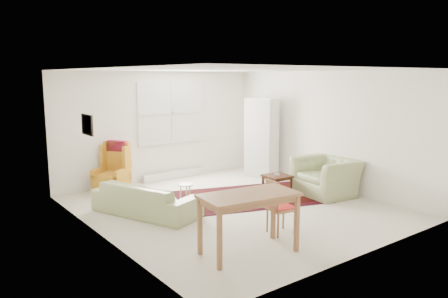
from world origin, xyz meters
TOP-DOWN VIEW (x-y plane):
  - room at (0.02, 0.21)m, footprint 5.04×5.54m
  - rug at (0.69, 0.35)m, footprint 3.25×2.60m
  - sofa at (-1.47, 0.60)m, footprint 1.42×2.08m
  - armchair at (2.04, -0.44)m, footprint 1.15×1.27m
  - wingback_chair at (-1.38, 2.35)m, footprint 0.88×0.87m
  - coffee_table at (1.29, 0.20)m, footprint 0.51×0.51m
  - stool at (-0.58, 0.73)m, footprint 0.33×0.33m
  - cabinet at (2.10, 1.60)m, footprint 0.56×0.82m
  - desk at (-1.14, -1.77)m, footprint 1.39×0.83m
  - desk_chair at (-0.26, -1.49)m, footprint 0.43×0.43m

SIDE VIEW (x-z plane):
  - rug at x=0.69m, z-range 0.00..0.03m
  - stool at x=-0.58m, z-range 0.00..0.39m
  - coffee_table at x=1.29m, z-range 0.00..0.40m
  - sofa at x=-1.47m, z-range 0.00..0.78m
  - desk at x=-1.14m, z-range 0.00..0.83m
  - desk_chair at x=-0.26m, z-range 0.00..0.85m
  - armchair at x=2.04m, z-range 0.00..0.90m
  - wingback_chair at x=-1.38m, z-range 0.00..1.05m
  - cabinet at x=2.10m, z-range 0.00..1.88m
  - room at x=0.02m, z-range 0.00..2.51m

